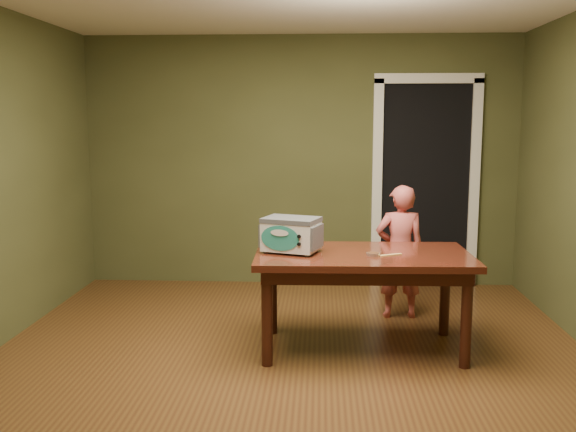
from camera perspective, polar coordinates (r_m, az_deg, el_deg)
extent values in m
plane|color=brown|center=(4.57, 0.02, -13.79)|extent=(5.00, 5.00, 0.00)
cube|color=#494D29|center=(6.74, 1.11, 4.85)|extent=(4.50, 0.02, 2.60)
cube|color=#494D29|center=(1.79, -4.11, -5.68)|extent=(4.50, 0.02, 2.60)
cube|color=black|center=(7.14, 11.69, 2.87)|extent=(0.90, 0.60, 2.10)
cube|color=black|center=(6.83, 12.09, 2.60)|extent=(0.90, 0.02, 2.10)
cube|color=white|center=(6.75, 7.91, 2.65)|extent=(0.10, 0.06, 2.20)
cube|color=white|center=(6.91, 16.21, 2.52)|extent=(0.10, 0.06, 2.20)
cube|color=white|center=(6.79, 12.40, 11.86)|extent=(1.10, 0.06, 0.10)
cube|color=#3B180D|center=(4.84, 6.67, -3.57)|extent=(1.62, 0.94, 0.05)
cube|color=#33140C|center=(4.86, 6.65, -4.43)|extent=(1.50, 0.81, 0.10)
cylinder|color=#33140C|center=(4.59, -1.88, -9.04)|extent=(0.08, 0.08, 0.70)
cylinder|color=#33140C|center=(5.26, -1.41, -6.73)|extent=(0.08, 0.08, 0.70)
cylinder|color=#33140C|center=(4.72, 15.57, -8.87)|extent=(0.08, 0.08, 0.70)
cylinder|color=#33140C|center=(5.37, 13.78, -6.66)|extent=(0.08, 0.08, 0.70)
cylinder|color=#4C4F54|center=(4.80, -1.98, -3.22)|extent=(0.03, 0.03, 0.02)
cylinder|color=#4C4F54|center=(4.99, -1.00, -2.75)|extent=(0.03, 0.03, 0.02)
cylinder|color=#4C4F54|center=(4.68, 1.67, -3.52)|extent=(0.03, 0.03, 0.02)
cylinder|color=#4C4F54|center=(4.87, 2.53, -3.03)|extent=(0.03, 0.03, 0.02)
cube|color=white|center=(4.81, 0.30, -1.73)|extent=(0.46, 0.39, 0.22)
cube|color=#4C4F54|center=(4.79, 0.30, -0.34)|extent=(0.47, 0.40, 0.03)
cube|color=#4C4F54|center=(4.89, -1.94, -1.57)|extent=(0.10, 0.24, 0.17)
cube|color=#4C4F54|center=(4.74, 2.60, -1.90)|extent=(0.10, 0.24, 0.17)
ellipsoid|color=teal|center=(4.69, -0.73, -2.00)|extent=(0.29, 0.10, 0.19)
cylinder|color=black|center=(4.63, 0.99, -1.83)|extent=(0.03, 0.02, 0.03)
cylinder|color=black|center=(4.64, 0.99, -2.52)|extent=(0.03, 0.02, 0.02)
cylinder|color=silver|center=(4.75, 7.58, -3.39)|extent=(0.10, 0.10, 0.02)
cylinder|color=#4C2F19|center=(4.75, 7.58, -3.31)|extent=(0.09, 0.09, 0.01)
cube|color=#F8C66C|center=(4.78, 9.13, -3.43)|extent=(0.17, 0.10, 0.01)
imported|color=#D25956|center=(5.72, 9.91, -3.14)|extent=(0.45, 0.31, 1.18)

